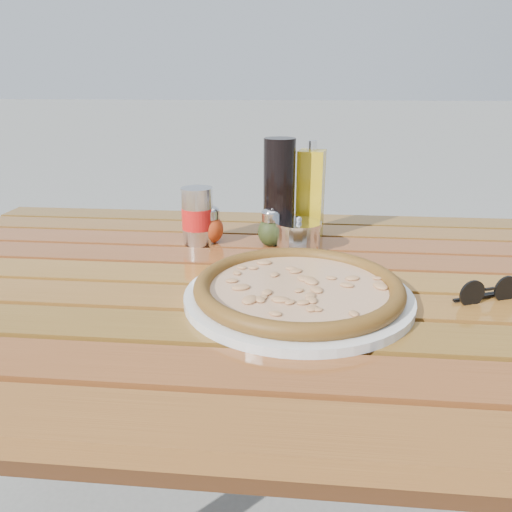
# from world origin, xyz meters

# --- Properties ---
(table) EXTENTS (1.40, 0.90, 0.75)m
(table) POSITION_xyz_m (0.00, -0.00, 0.67)
(table) COLOR #3B230D
(table) RESTS_ON ground
(plate) EXTENTS (0.37, 0.37, 0.01)m
(plate) POSITION_xyz_m (0.08, -0.10, 0.76)
(plate) COLOR silver
(plate) RESTS_ON table
(pizza) EXTENTS (0.34, 0.34, 0.03)m
(pizza) POSITION_xyz_m (0.08, -0.10, 0.77)
(pizza) COLOR beige
(pizza) RESTS_ON plate
(pepper_shaker) EXTENTS (0.07, 0.07, 0.08)m
(pepper_shaker) POSITION_xyz_m (-0.11, 0.18, 0.79)
(pepper_shaker) COLOR #C23F16
(pepper_shaker) RESTS_ON table
(oregano_shaker) EXTENTS (0.07, 0.07, 0.08)m
(oregano_shaker) POSITION_xyz_m (0.02, 0.18, 0.79)
(oregano_shaker) COLOR #2F3917
(oregano_shaker) RESTS_ON table
(dark_bottle) EXTENTS (0.08, 0.08, 0.22)m
(dark_bottle) POSITION_xyz_m (0.03, 0.20, 0.86)
(dark_bottle) COLOR black
(dark_bottle) RESTS_ON table
(soda_can) EXTENTS (0.07, 0.07, 0.12)m
(soda_can) POSITION_xyz_m (-0.14, 0.18, 0.81)
(soda_can) COLOR silver
(soda_can) RESTS_ON table
(olive_oil_cruet) EXTENTS (0.06, 0.06, 0.21)m
(olive_oil_cruet) POSITION_xyz_m (0.10, 0.25, 0.85)
(olive_oil_cruet) COLOR #B99713
(olive_oil_cruet) RESTS_ON table
(parmesan_tin) EXTENTS (0.10, 0.10, 0.07)m
(parmesan_tin) POSITION_xyz_m (0.07, 0.15, 0.78)
(parmesan_tin) COLOR silver
(parmesan_tin) RESTS_ON table
(sunglasses) EXTENTS (0.11, 0.06, 0.04)m
(sunglasses) POSITION_xyz_m (0.38, -0.07, 0.77)
(sunglasses) COLOR black
(sunglasses) RESTS_ON table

